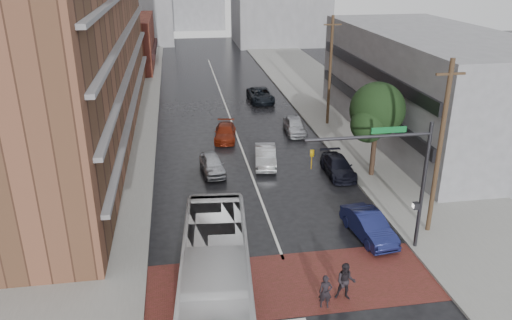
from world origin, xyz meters
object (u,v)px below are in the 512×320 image
object	(u,v)px
car_parked_mid	(338,166)
pedestrian_a	(325,292)
transit_bus	(216,285)
pedestrian_b	(346,282)
car_travel_c	(225,133)
car_travel_b	(265,156)
suv_travel	(260,95)
car_parked_far	(295,126)
car_parked_near	(369,226)
car_travel_a	(212,165)

from	to	relation	value
car_parked_mid	pedestrian_a	bearing A→B (deg)	-109.34
pedestrian_a	car_parked_mid	size ratio (longest dim) A/B	0.37
transit_bus	pedestrian_b	size ratio (longest dim) A/B	6.67
car_travel_c	transit_bus	bearing A→B (deg)	-88.50
car_travel_b	car_parked_mid	world-z (taller)	car_travel_b
car_travel_b	suv_travel	distance (m)	17.85
transit_bus	car_travel_b	size ratio (longest dim) A/B	2.84
pedestrian_b	car_parked_mid	size ratio (longest dim) A/B	0.42
car_parked_mid	suv_travel	bearing A→B (deg)	96.98
car_parked_far	pedestrian_b	bearing A→B (deg)	-94.51
pedestrian_a	car_parked_far	distance (m)	23.95
transit_bus	suv_travel	xyz separation A→B (m)	(7.76, 34.37, -1.00)
car_parked_near	car_travel_a	bearing A→B (deg)	120.17
pedestrian_b	transit_bus	bearing A→B (deg)	-159.28
pedestrian_a	car_travel_a	world-z (taller)	pedestrian_a
car_travel_b	car_parked_near	size ratio (longest dim) A/B	0.99
pedestrian_b	car_travel_c	xyz separation A→B (m)	(-3.23, 22.53, -0.30)
pedestrian_b	car_travel_c	size ratio (longest dim) A/B	0.43
transit_bus	car_parked_mid	bearing A→B (deg)	59.55
car_travel_b	car_travel_c	distance (m)	6.65
pedestrian_a	car_travel_c	xyz separation A→B (m)	(-2.15, 22.96, -0.19)
car_travel_c	car_parked_near	xyz separation A→B (m)	(6.30, -17.46, 0.10)
car_travel_a	suv_travel	world-z (taller)	suv_travel
car_parked_near	car_parked_far	distance (m)	18.09
pedestrian_a	car_parked_mid	world-z (taller)	pedestrian_a
car_parked_near	car_parked_far	xyz separation A→B (m)	(0.00, 18.09, -0.00)
suv_travel	car_travel_c	bearing A→B (deg)	-114.86
car_parked_near	pedestrian_a	bearing A→B (deg)	-134.35
car_travel_a	transit_bus	bearing A→B (deg)	-98.94
car_travel_a	car_travel_b	distance (m)	4.18
pedestrian_b	car_travel_a	size ratio (longest dim) A/B	0.48
pedestrian_b	car_parked_near	size ratio (longest dim) A/B	0.42
pedestrian_a	car_parked_far	world-z (taller)	pedestrian_a
pedestrian_b	car_travel_b	distance (m)	16.36
transit_bus	car_parked_far	xyz separation A→B (m)	(9.03, 23.53, -1.01)
transit_bus	suv_travel	bearing A→B (deg)	82.21
car_travel_a	car_parked_far	bearing A→B (deg)	38.85
car_parked_mid	car_travel_a	bearing A→B (deg)	169.67
transit_bus	pedestrian_a	bearing A→B (deg)	4.27
pedestrian_a	car_travel_c	world-z (taller)	pedestrian_a
pedestrian_b	car_travel_a	distance (m)	16.23
car_parked_far	car_travel_b	bearing A→B (deg)	-116.57
car_parked_far	suv_travel	bearing A→B (deg)	99.70
pedestrian_b	car_parked_near	bearing A→B (deg)	75.94
pedestrian_a	car_travel_b	xyz separation A→B (m)	(0.27, 16.77, -0.09)
car_parked_near	suv_travel	bearing A→B (deg)	85.20
car_travel_a	car_parked_far	distance (m)	11.08
pedestrian_a	pedestrian_b	world-z (taller)	pedestrian_b
pedestrian_a	car_parked_near	distance (m)	6.89
car_travel_a	car_travel_c	bearing A→B (deg)	71.56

